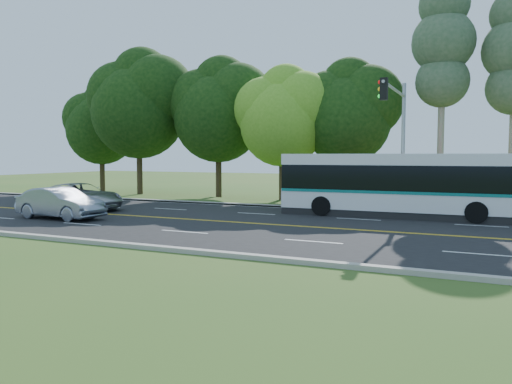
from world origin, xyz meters
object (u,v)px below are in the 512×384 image
at_px(suv, 80,196).
at_px(transit_bus, 403,186).
at_px(sedan, 60,203).
at_px(traffic_signal, 398,125).

bearing_deg(suv, transit_bus, -67.51).
relative_size(sedan, suv, 0.85).
relative_size(transit_bus, sedan, 2.62).
bearing_deg(traffic_signal, transit_bus, -6.41).
bearing_deg(traffic_signal, sedan, -152.02).
bearing_deg(traffic_signal, suv, -165.53).
bearing_deg(suv, traffic_signal, -67.14).
height_order(traffic_signal, transit_bus, traffic_signal).
distance_m(transit_bus, sedan, 17.12).
relative_size(traffic_signal, transit_bus, 0.57).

